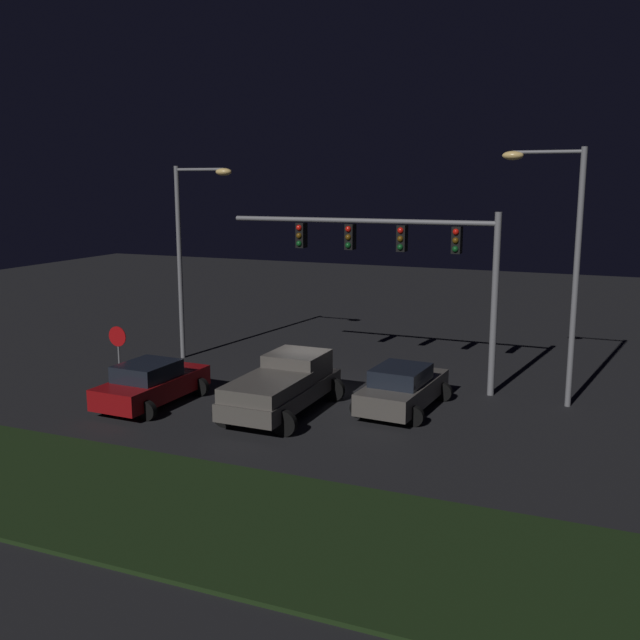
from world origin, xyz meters
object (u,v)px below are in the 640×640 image
at_px(stop_sign, 118,344).
at_px(pickup_truck, 284,383).
at_px(car_sedan, 151,383).
at_px(street_lamp_left, 190,239).
at_px(car_sedan_far, 403,388).
at_px(street_lamp_right, 561,247).
at_px(traffic_signal_gantry, 403,251).

bearing_deg(stop_sign, pickup_truck, -4.69).
bearing_deg(pickup_truck, car_sedan, 103.53).
bearing_deg(street_lamp_left, car_sedan_far, -18.00).
bearing_deg(street_lamp_right, car_sedan_far, -151.22).
distance_m(traffic_signal_gantry, stop_sign, 11.11).
relative_size(pickup_truck, street_lamp_right, 0.63).
bearing_deg(pickup_truck, street_lamp_left, 53.71).
bearing_deg(stop_sign, car_sedan_far, 6.22).
xyz_separation_m(car_sedan_far, street_lamp_right, (4.59, 2.52, 4.65)).
height_order(pickup_truck, street_lamp_right, street_lamp_right).
bearing_deg(street_lamp_left, street_lamp_right, -3.19).
distance_m(pickup_truck, stop_sign, 7.20).
height_order(pickup_truck, stop_sign, stop_sign).
distance_m(street_lamp_left, street_lamp_right, 14.93).
relative_size(pickup_truck, stop_sign, 2.43).
bearing_deg(stop_sign, street_lamp_left, 85.17).
distance_m(car_sedan, stop_sign, 3.19).
bearing_deg(car_sedan_far, street_lamp_left, 76.10).
relative_size(street_lamp_right, stop_sign, 3.87).
distance_m(traffic_signal_gantry, street_lamp_right, 5.52).
distance_m(pickup_truck, car_sedan_far, 3.96).
bearing_deg(car_sedan, pickup_truck, -75.01).
bearing_deg(stop_sign, car_sedan, -31.78).
bearing_deg(car_sedan, stop_sign, 60.37).
height_order(car_sedan_far, stop_sign, stop_sign).
bearing_deg(car_sedan_far, stop_sign, 100.31).
bearing_deg(stop_sign, street_lamp_right, 13.55).
xyz_separation_m(traffic_signal_gantry, street_lamp_right, (5.50, -0.30, 0.36)).
bearing_deg(traffic_signal_gantry, car_sedan_far, -71.95).
bearing_deg(pickup_truck, stop_sign, 86.00).
distance_m(street_lamp_left, stop_sign, 5.78).
height_order(car_sedan, traffic_signal_gantry, traffic_signal_gantry).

